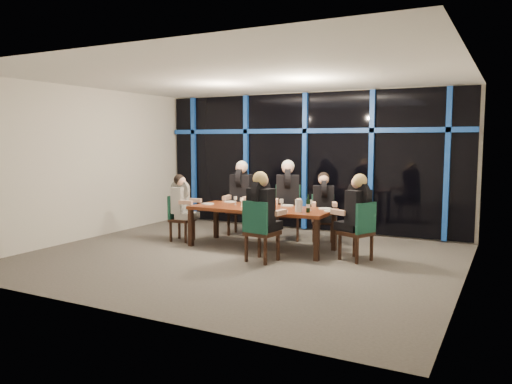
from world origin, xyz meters
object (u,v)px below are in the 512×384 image
chair_far_left (242,206)px  diner_end_right (357,204)px  diner_far_mid (288,188)px  wine_bottle (308,206)px  chair_end_left (179,215)px  chair_near_mid (259,228)px  diner_near_mid (262,203)px  chair_far_right (323,216)px  water_pitcher (299,206)px  chair_far_mid (288,209)px  dining_table (261,211)px  diner_far_right (323,198)px  diner_far_left (241,187)px  chair_end_right (360,228)px  diner_end_left (182,198)px

chair_far_left → diner_end_right: diner_end_right is taller
diner_far_mid → wine_bottle: (0.88, -1.12, -0.16)m
chair_far_left → chair_end_left: 1.42m
chair_near_mid → diner_near_mid: bearing=-90.0°
chair_far_right → diner_far_mid: 0.89m
diner_end_right → diner_near_mid: diner_near_mid is taller
chair_near_mid → water_pitcher: size_ratio=4.74×
chair_far_mid → chair_far_left: bearing=155.2°
dining_table → chair_end_left: size_ratio=2.93×
dining_table → water_pitcher: water_pitcher is taller
chair_near_mid → diner_end_right: 1.63m
diner_far_right → diner_end_right: (0.92, -0.96, 0.04)m
diner_far_left → diner_near_mid: bearing=-60.1°
chair_end_right → chair_far_mid: bearing=-98.6°
chair_far_mid → diner_far_mid: (0.04, -0.08, 0.42)m
diner_end_left → water_pitcher: 2.50m
dining_table → chair_far_left: chair_far_left is taller
chair_near_mid → diner_near_mid: diner_near_mid is taller
diner_far_left → diner_end_right: diner_far_left is taller
chair_far_left → chair_far_mid: (1.05, -0.04, 0.01)m
chair_far_left → diner_end_left: diner_end_left is taller
chair_near_mid → water_pitcher: chair_near_mid is taller
chair_near_mid → diner_far_right: (0.43, 1.81, 0.33)m
diner_end_right → water_pitcher: diner_end_right is taller
diner_far_right → diner_end_left: diner_far_right is taller
chair_end_left → diner_near_mid: bearing=-114.8°
wine_bottle → water_pitcher: (-0.16, -0.03, -0.01)m
chair_far_right → chair_end_right: (1.02, -1.07, 0.02)m
chair_far_mid → diner_near_mid: diner_near_mid is taller
chair_far_right → diner_near_mid: (-0.39, -1.80, 0.44)m
diner_end_left → wine_bottle: bearing=-97.7°
dining_table → chair_end_right: (1.87, -0.13, -0.14)m
diner_far_left → diner_end_right: (2.76, -1.07, -0.07)m
wine_bottle → diner_far_left: bearing=149.3°
chair_far_mid → chair_near_mid: size_ratio=1.07×
chair_near_mid → chair_far_mid: bearing=-71.7°
diner_end_left → diner_near_mid: diner_near_mid is taller
dining_table → diner_end_right: bearing=-3.2°
chair_end_left → diner_far_mid: bearing=-66.4°
chair_far_left → chair_far_right: (1.83, -0.13, -0.07)m
chair_far_mid → chair_end_left: bearing=-170.5°
chair_far_left → diner_end_left: 1.39m
chair_far_right → diner_end_right: bearing=-70.8°
diner_far_mid → diner_end_left: bearing=-172.0°
chair_far_mid → diner_near_mid: 1.96m
chair_far_left → diner_far_left: (0.01, -0.09, 0.41)m
chair_end_right → wine_bottle: wine_bottle is taller
chair_near_mid → water_pitcher: 0.88m
chair_end_right → diner_far_mid: (-1.76, 1.07, 0.48)m
diner_far_mid → diner_end_left: 2.08m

